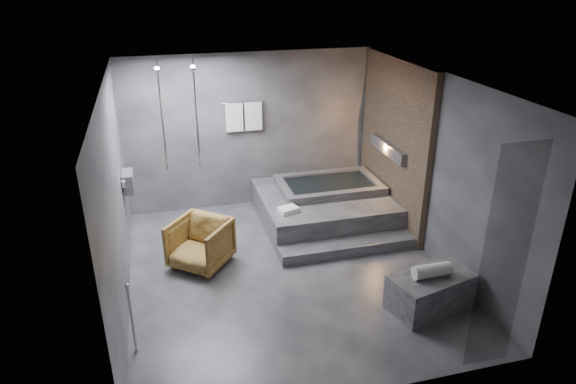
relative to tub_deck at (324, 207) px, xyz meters
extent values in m
plane|color=#2B2B2D|center=(-1.05, -1.45, -0.25)|extent=(5.00, 5.00, 0.00)
cube|color=#47474A|center=(-1.05, -1.45, 2.55)|extent=(4.50, 5.00, 0.04)
cube|color=#343439|center=(-1.05, 1.05, 1.15)|extent=(4.50, 0.04, 2.80)
cube|color=#343439|center=(-1.05, -3.95, 1.15)|extent=(4.50, 0.04, 2.80)
cube|color=#343439|center=(-3.30, -1.45, 1.15)|extent=(0.04, 5.00, 2.80)
cube|color=#343439|center=(1.20, -1.45, 1.15)|extent=(0.04, 5.00, 2.80)
cube|color=#977758|center=(1.14, -0.20, 1.15)|extent=(0.10, 2.40, 2.78)
cube|color=#FF9938|center=(1.06, -0.20, 1.05)|extent=(0.14, 1.20, 0.20)
cube|color=slate|center=(-3.21, -0.05, 0.85)|extent=(0.16, 0.42, 0.30)
imported|color=beige|center=(-3.20, -0.15, 0.80)|extent=(0.08, 0.08, 0.21)
imported|color=beige|center=(-3.20, 0.05, 0.78)|extent=(0.07, 0.07, 0.15)
cylinder|color=silver|center=(-2.05, 0.60, 1.65)|extent=(0.04, 0.04, 1.80)
cylinder|color=silver|center=(-2.60, 0.60, 1.65)|extent=(0.04, 0.04, 1.80)
cylinder|color=silver|center=(-1.20, 0.99, 1.70)|extent=(0.75, 0.02, 0.02)
cube|color=white|center=(-1.37, 0.97, 1.45)|extent=(0.30, 0.06, 0.50)
cube|color=white|center=(-1.03, 0.97, 1.45)|extent=(0.30, 0.06, 0.50)
cylinder|color=silver|center=(-3.20, -2.65, 0.20)|extent=(0.04, 0.04, 0.90)
cube|color=black|center=(0.60, -3.90, 1.10)|extent=(0.55, 0.01, 2.60)
cube|color=#2F2F32|center=(0.00, 0.00, 0.00)|extent=(2.20, 2.00, 0.50)
cube|color=#2F2F32|center=(0.00, -1.18, -0.16)|extent=(2.20, 0.36, 0.18)
cube|color=#333335|center=(0.53, -2.76, -0.01)|extent=(1.18, 0.83, 0.48)
imported|color=#4C3313|center=(-2.26, -0.95, 0.11)|extent=(1.10, 1.11, 0.73)
cylinder|color=silver|center=(0.50, -2.79, 0.32)|extent=(0.50, 0.18, 0.18)
cube|color=white|center=(-0.80, -0.53, 0.29)|extent=(0.37, 0.31, 0.08)
camera|label=1|loc=(-2.70, -7.69, 3.89)|focal=32.00mm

